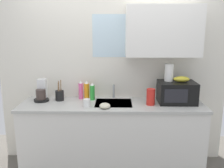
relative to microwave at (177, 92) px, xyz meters
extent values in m
cube|color=silver|center=(-0.82, 0.30, 0.21)|extent=(3.07, 0.10, 2.50)
cube|color=white|center=(-0.19, 0.09, 0.75)|extent=(0.92, 0.32, 0.62)
cube|color=silver|center=(-0.80, 0.26, 0.69)|extent=(0.56, 0.02, 0.55)
cube|color=white|center=(-0.82, -0.05, -0.60)|extent=(2.27, 0.60, 0.86)
cube|color=#B7B7B2|center=(-0.82, -0.05, -0.15)|extent=(2.30, 0.63, 0.03)
cube|color=#9EA0A5|center=(-0.80, -0.03, -0.21)|extent=(0.46, 0.38, 0.14)
cylinder|color=#B2B5BA|center=(-0.80, 0.19, -0.04)|extent=(0.03, 0.03, 0.18)
cube|color=black|center=(0.00, 0.00, 0.00)|extent=(0.46, 0.34, 0.27)
cube|color=black|center=(-0.05, -0.17, 0.00)|extent=(0.28, 0.01, 0.17)
ellipsoid|color=gold|center=(0.05, 0.00, 0.17)|extent=(0.20, 0.11, 0.07)
cylinder|color=white|center=(-0.10, 0.05, 0.24)|extent=(0.11, 0.11, 0.22)
cylinder|color=black|center=(-1.73, 0.03, -0.12)|extent=(0.19, 0.19, 0.03)
cylinder|color=#3F332D|center=(-1.73, 0.02, -0.04)|extent=(0.12, 0.12, 0.13)
cube|color=silver|center=(-1.73, 0.10, 0.01)|extent=(0.11, 0.09, 0.26)
cylinder|color=green|center=(-1.08, 0.10, -0.04)|extent=(0.06, 0.06, 0.20)
cone|color=white|center=(-1.08, 0.10, 0.08)|extent=(0.05, 0.05, 0.04)
cylinder|color=orange|center=(-1.16, 0.15, -0.03)|extent=(0.07, 0.07, 0.21)
cone|color=white|center=(-1.16, 0.15, 0.09)|extent=(0.05, 0.05, 0.04)
cylinder|color=#E55999|center=(-1.24, 0.15, -0.03)|extent=(0.06, 0.06, 0.21)
cone|color=white|center=(-1.24, 0.15, 0.09)|extent=(0.04, 0.04, 0.04)
cylinder|color=red|center=(-0.34, -0.10, -0.03)|extent=(0.10, 0.10, 0.20)
cylinder|color=white|center=(-1.12, -0.19, -0.09)|extent=(0.08, 0.08, 0.09)
cylinder|color=black|center=(-1.50, 0.07, -0.07)|extent=(0.11, 0.11, 0.13)
cylinder|color=olive|center=(-1.52, 0.07, 0.00)|extent=(0.02, 0.01, 0.20)
cylinder|color=olive|center=(-1.49, 0.08, 0.02)|extent=(0.02, 0.01, 0.23)
cylinder|color=olive|center=(-1.50, 0.05, 0.02)|extent=(0.02, 0.03, 0.23)
ellipsoid|color=beige|center=(-0.90, -0.25, -0.10)|extent=(0.13, 0.13, 0.06)
camera|label=1|loc=(-0.77, -3.01, 0.80)|focal=39.47mm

